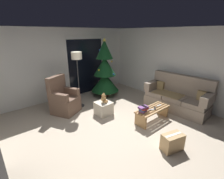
{
  "coord_description": "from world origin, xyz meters",
  "views": [
    {
      "loc": [
        -2.3,
        -2.49,
        2.33
      ],
      "look_at": [
        0.4,
        0.7,
        0.85
      ],
      "focal_mm": 25.88,
      "sensor_mm": 36.0,
      "label": 1
    }
  ],
  "objects_px": {
    "book_stack": "(143,109)",
    "christmas_tree": "(105,72)",
    "remote_silver": "(151,110)",
    "cardboard_box_taped_mid_floor": "(172,142)",
    "teddy_bear_honey": "(104,99)",
    "coffee_table": "(152,112)",
    "armchair": "(64,100)",
    "remote_black": "(155,108)",
    "ottoman": "(104,108)",
    "remote_white": "(159,105)",
    "couch": "(177,97)",
    "floor_lamp": "(77,61)",
    "cell_phone": "(144,106)"
  },
  "relations": [
    {
      "from": "coffee_table",
      "to": "armchair",
      "type": "xyz_separation_m",
      "value": [
        -1.63,
        2.06,
        0.15
      ]
    },
    {
      "from": "remote_white",
      "to": "coffee_table",
      "type": "bearing_deg",
      "value": 93.47
    },
    {
      "from": "coffee_table",
      "to": "floor_lamp",
      "type": "xyz_separation_m",
      "value": [
        -1.06,
        2.13,
        1.25
      ]
    },
    {
      "from": "remote_black",
      "to": "cardboard_box_taped_mid_floor",
      "type": "bearing_deg",
      "value": -77.5
    },
    {
      "from": "remote_white",
      "to": "armchair",
      "type": "height_order",
      "value": "armchair"
    },
    {
      "from": "book_stack",
      "to": "christmas_tree",
      "type": "distance_m",
      "value": 2.41
    },
    {
      "from": "remote_silver",
      "to": "remote_black",
      "type": "relative_size",
      "value": 1.0
    },
    {
      "from": "remote_silver",
      "to": "remote_white",
      "type": "bearing_deg",
      "value": 132.25
    },
    {
      "from": "remote_black",
      "to": "floor_lamp",
      "type": "relative_size",
      "value": 0.09
    },
    {
      "from": "remote_white",
      "to": "christmas_tree",
      "type": "xyz_separation_m",
      "value": [
        -0.1,
        2.36,
        0.57
      ]
    },
    {
      "from": "coffee_table",
      "to": "armchair",
      "type": "bearing_deg",
      "value": 128.37
    },
    {
      "from": "remote_white",
      "to": "couch",
      "type": "bearing_deg",
      "value": -85.34
    },
    {
      "from": "cell_phone",
      "to": "teddy_bear_honey",
      "type": "xyz_separation_m",
      "value": [
        -0.47,
        1.11,
        -0.02
      ]
    },
    {
      "from": "remote_silver",
      "to": "teddy_bear_honey",
      "type": "height_order",
      "value": "teddy_bear_honey"
    },
    {
      "from": "christmas_tree",
      "to": "teddy_bear_honey",
      "type": "bearing_deg",
      "value": -129.15
    },
    {
      "from": "coffee_table",
      "to": "remote_silver",
      "type": "relative_size",
      "value": 7.05
    },
    {
      "from": "cell_phone",
      "to": "armchair",
      "type": "distance_m",
      "value": 2.41
    },
    {
      "from": "cell_phone",
      "to": "christmas_tree",
      "type": "height_order",
      "value": "christmas_tree"
    },
    {
      "from": "coffee_table",
      "to": "remote_white",
      "type": "relative_size",
      "value": 7.05
    },
    {
      "from": "remote_black",
      "to": "couch",
      "type": "bearing_deg",
      "value": 48.38
    },
    {
      "from": "remote_black",
      "to": "cardboard_box_taped_mid_floor",
      "type": "height_order",
      "value": "remote_black"
    },
    {
      "from": "remote_white",
      "to": "remote_silver",
      "type": "bearing_deg",
      "value": 98.55
    },
    {
      "from": "ottoman",
      "to": "coffee_table",
      "type": "bearing_deg",
      "value": -55.56
    },
    {
      "from": "couch",
      "to": "teddy_bear_honey",
      "type": "bearing_deg",
      "value": 148.8
    },
    {
      "from": "christmas_tree",
      "to": "floor_lamp",
      "type": "height_order",
      "value": "christmas_tree"
    },
    {
      "from": "remote_white",
      "to": "remote_black",
      "type": "bearing_deg",
      "value": 104.05
    },
    {
      "from": "remote_silver",
      "to": "cardboard_box_taped_mid_floor",
      "type": "distance_m",
      "value": 1.13
    },
    {
      "from": "coffee_table",
      "to": "floor_lamp",
      "type": "relative_size",
      "value": 0.62
    },
    {
      "from": "remote_black",
      "to": "remote_silver",
      "type": "bearing_deg",
      "value": -138.13
    },
    {
      "from": "coffee_table",
      "to": "remote_black",
      "type": "bearing_deg",
      "value": -49.82
    },
    {
      "from": "book_stack",
      "to": "christmas_tree",
      "type": "xyz_separation_m",
      "value": [
        0.52,
        2.3,
        0.5
      ]
    },
    {
      "from": "cell_phone",
      "to": "book_stack",
      "type": "bearing_deg",
      "value": 169.92
    },
    {
      "from": "christmas_tree",
      "to": "armchair",
      "type": "relative_size",
      "value": 1.91
    },
    {
      "from": "teddy_bear_honey",
      "to": "floor_lamp",
      "type": "bearing_deg",
      "value": 105.13
    },
    {
      "from": "coffee_table",
      "to": "floor_lamp",
      "type": "bearing_deg",
      "value": 116.38
    },
    {
      "from": "remote_silver",
      "to": "floor_lamp",
      "type": "xyz_separation_m",
      "value": [
        -0.95,
        2.16,
        1.12
      ]
    },
    {
      "from": "couch",
      "to": "armchair",
      "type": "bearing_deg",
      "value": 143.28
    },
    {
      "from": "remote_white",
      "to": "floor_lamp",
      "type": "height_order",
      "value": "floor_lamp"
    },
    {
      "from": "remote_black",
      "to": "cardboard_box_taped_mid_floor",
      "type": "xyz_separation_m",
      "value": [
        -0.69,
        -0.95,
        -0.2
      ]
    },
    {
      "from": "remote_black",
      "to": "teddy_bear_honey",
      "type": "bearing_deg",
      "value": 173.2
    },
    {
      "from": "cell_phone",
      "to": "ottoman",
      "type": "xyz_separation_m",
      "value": [
        -0.47,
        1.12,
        -0.33
      ]
    },
    {
      "from": "floor_lamp",
      "to": "ottoman",
      "type": "height_order",
      "value": "floor_lamp"
    },
    {
      "from": "remote_black",
      "to": "ottoman",
      "type": "height_order",
      "value": "remote_black"
    },
    {
      "from": "remote_silver",
      "to": "teddy_bear_honey",
      "type": "distance_m",
      "value": 1.37
    },
    {
      "from": "remote_white",
      "to": "book_stack",
      "type": "relative_size",
      "value": 0.56
    },
    {
      "from": "cell_phone",
      "to": "floor_lamp",
      "type": "relative_size",
      "value": 0.08
    },
    {
      "from": "remote_silver",
      "to": "teddy_bear_honey",
      "type": "relative_size",
      "value": 0.55
    },
    {
      "from": "christmas_tree",
      "to": "cardboard_box_taped_mid_floor",
      "type": "relative_size",
      "value": 4.31
    },
    {
      "from": "cardboard_box_taped_mid_floor",
      "to": "ottoman",
      "type": "bearing_deg",
      "value": 93.83
    },
    {
      "from": "cardboard_box_taped_mid_floor",
      "to": "christmas_tree",
      "type": "bearing_deg",
      "value": 76.08
    }
  ]
}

